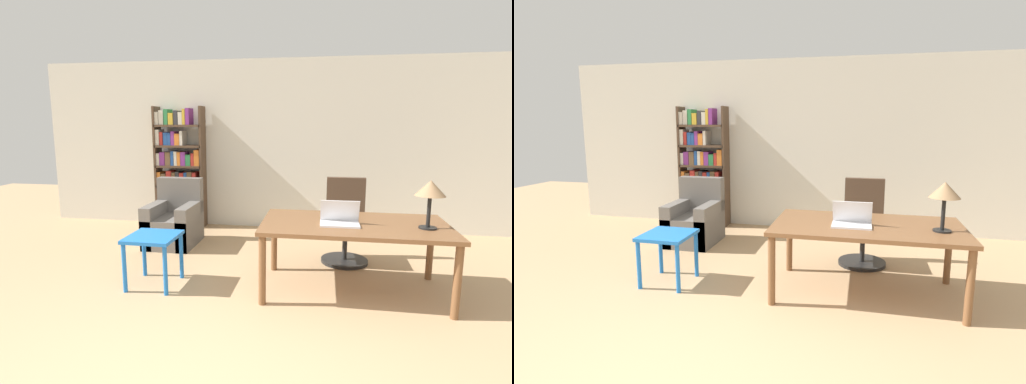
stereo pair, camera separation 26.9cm
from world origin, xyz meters
The scene contains 8 objects.
wall_back centered at (0.00, 4.53, 1.35)m, with size 8.00×0.06×2.70m.
desk centered at (1.02, 2.10, 0.65)m, with size 1.84×1.04×0.72m.
laptop centered at (0.88, 2.02, 0.77)m, with size 0.38×0.24×0.24m.
table_lamp centered at (1.70, 2.00, 1.09)m, with size 0.28×0.28×0.46m.
office_chair centered at (0.99, 3.03, 0.45)m, with size 0.57×0.57×1.03m.
side_table_blue centered at (-1.04, 1.91, 0.45)m, with size 0.51×0.53×0.55m.
armchair centered at (-1.37, 3.35, 0.30)m, with size 0.66×0.79×0.91m.
bookshelf centered at (-1.66, 4.34, 0.93)m, with size 0.81×0.28×1.97m.
Camera 2 is at (0.97, -1.84, 1.72)m, focal length 28.00 mm.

